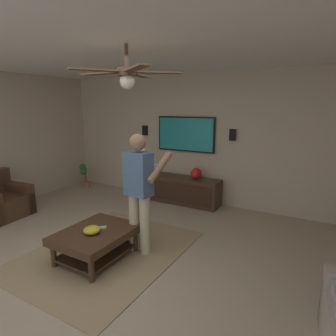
% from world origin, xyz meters
% --- Properties ---
extents(ground_plane, '(8.11, 8.11, 0.00)m').
position_xyz_m(ground_plane, '(0.00, 0.00, 0.00)').
color(ground_plane, tan).
extents(wall_back_tv, '(0.10, 6.96, 2.64)m').
position_xyz_m(wall_back_tv, '(3.12, 0.00, 1.32)').
color(wall_back_tv, '#C6B299').
rests_on(wall_back_tv, ground).
extents(ceiling_slab, '(6.34, 6.96, 0.10)m').
position_xyz_m(ceiling_slab, '(0.00, 0.00, 2.69)').
color(ceiling_slab, white).
extents(area_rug, '(2.41, 1.86, 0.01)m').
position_xyz_m(area_rug, '(0.42, 0.29, 0.01)').
color(area_rug, '#9E8460').
rests_on(area_rug, ground).
extents(armchair, '(0.87, 0.88, 0.82)m').
position_xyz_m(armchair, '(0.46, 2.87, 0.28)').
color(armchair, '#472D1E').
rests_on(armchair, ground).
extents(coffee_table, '(1.00, 0.80, 0.40)m').
position_xyz_m(coffee_table, '(0.22, 0.29, 0.30)').
color(coffee_table, '#422B1C').
rests_on(coffee_table, ground).
extents(media_console, '(0.45, 1.70, 0.55)m').
position_xyz_m(media_console, '(2.79, 0.39, 0.28)').
color(media_console, '#422B1C').
rests_on(media_console, ground).
extents(tv, '(0.05, 1.28, 0.72)m').
position_xyz_m(tv, '(3.03, 0.39, 1.41)').
color(tv, black).
extents(person_standing, '(0.58, 0.58, 1.64)m').
position_xyz_m(person_standing, '(0.68, -0.10, 0.93)').
color(person_standing, '#C6B793').
rests_on(person_standing, ground).
extents(potted_plant_short, '(0.25, 0.23, 0.61)m').
position_xyz_m(potted_plant_short, '(2.59, 2.94, 0.34)').
color(potted_plant_short, '#9E6B4C').
rests_on(potted_plant_short, ground).
extents(bowl, '(0.21, 0.21, 0.10)m').
position_xyz_m(bowl, '(0.14, 0.27, 0.45)').
color(bowl, gold).
rests_on(bowl, coffee_table).
extents(remote_white, '(0.14, 0.14, 0.02)m').
position_xyz_m(remote_white, '(0.30, 0.28, 0.41)').
color(remote_white, white).
rests_on(remote_white, coffee_table).
extents(vase_round, '(0.22, 0.22, 0.22)m').
position_xyz_m(vase_round, '(2.81, 0.03, 0.66)').
color(vase_round, red).
rests_on(vase_round, media_console).
extents(wall_speaker_left, '(0.06, 0.12, 0.22)m').
position_xyz_m(wall_speaker_left, '(3.04, -0.61, 1.45)').
color(wall_speaker_left, black).
extents(wall_speaker_right, '(0.06, 0.12, 0.22)m').
position_xyz_m(wall_speaker_right, '(3.04, 1.42, 1.45)').
color(wall_speaker_right, black).
extents(ceiling_fan, '(1.13, 1.12, 0.46)m').
position_xyz_m(ceiling_fan, '(0.24, -0.28, 2.31)').
color(ceiling_fan, '#4C3828').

